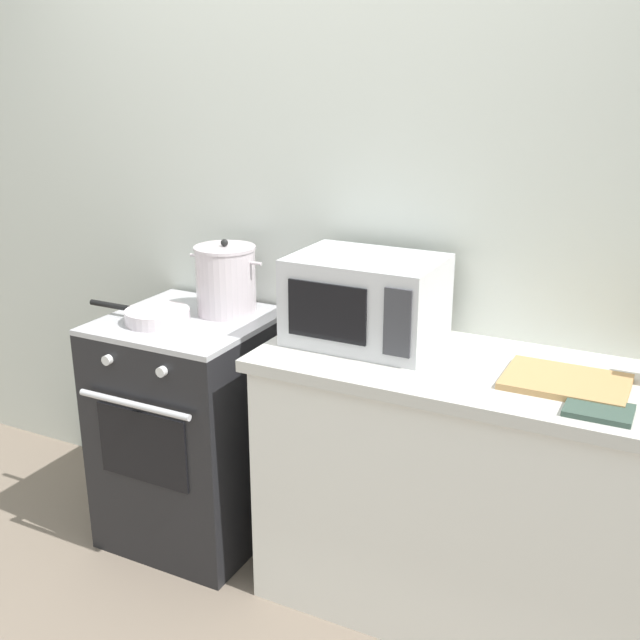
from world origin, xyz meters
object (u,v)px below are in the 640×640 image
object	(u,v)px
stove	(193,428)
microwave	(366,300)
frying_pan	(156,316)
stock_pot	(226,280)
oven_mitt	(599,410)
cutting_board	(566,382)

from	to	relation	value
stove	microwave	bearing A→B (deg)	6.42
stove	frying_pan	world-z (taller)	frying_pan
stock_pot	oven_mitt	bearing A→B (deg)	-11.55
stove	microwave	xyz separation A→B (m)	(0.70, 0.08, 0.61)
stove	cutting_board	world-z (taller)	cutting_board
microwave	cutting_board	world-z (taller)	microwave
frying_pan	stove	bearing A→B (deg)	48.14
stove	oven_mitt	world-z (taller)	oven_mitt
microwave	frying_pan	bearing A→B (deg)	-168.16
stock_pot	oven_mitt	world-z (taller)	stock_pot
stove	oven_mitt	bearing A→B (deg)	-6.01
oven_mitt	microwave	bearing A→B (deg)	163.53
stove	cutting_board	distance (m)	1.47
stock_pot	stove	bearing A→B (deg)	-127.37
stock_pot	cutting_board	size ratio (longest dim) A/B	0.88
frying_pan	cutting_board	world-z (taller)	frying_pan
stove	cutting_board	size ratio (longest dim) A/B	2.56
stove	microwave	size ratio (longest dim) A/B	1.84
frying_pan	cutting_board	distance (m)	1.47
oven_mitt	cutting_board	bearing A→B (deg)	125.99
stove	frying_pan	bearing A→B (deg)	-131.86
cutting_board	stock_pot	bearing A→B (deg)	174.34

